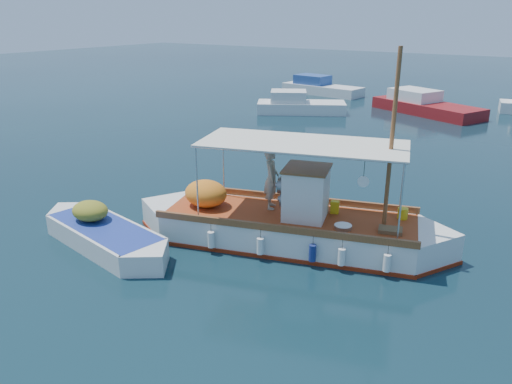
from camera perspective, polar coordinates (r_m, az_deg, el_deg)
The scene contains 6 objects.
ground at distance 16.28m, azimuth 3.49°, elevation -5.30°, with size 160.00×160.00×0.00m, color black.
fishing_caique at distance 15.81m, azimuth 3.55°, elevation -3.87°, with size 9.90×4.79×6.29m.
dinghy at distance 16.39m, azimuth -17.00°, elevation -4.83°, with size 5.90×2.43×1.46m.
bg_boat_nw at distance 36.82m, azimuth 4.88°, elevation 9.75°, with size 6.66×5.15×1.80m.
bg_boat_n at distance 38.58m, azimuth 18.65°, elevation 9.26°, with size 8.54×5.94×1.80m.
bg_boat_far_w at distance 45.94m, azimuth 7.34°, elevation 11.67°, with size 7.60×3.32×1.80m.
Camera 1 is at (7.18, -12.87, 6.91)m, focal length 35.00 mm.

